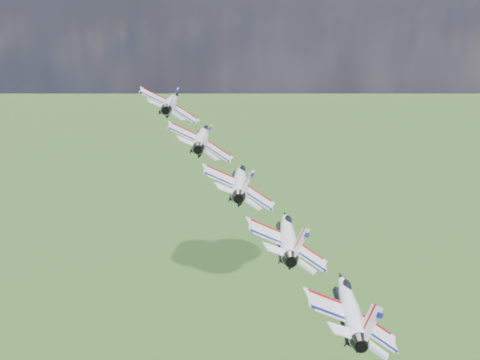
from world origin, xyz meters
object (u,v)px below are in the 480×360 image
at_px(jet_1, 202,137).
at_px(jet_4, 349,305).
at_px(jet_2, 240,180).
at_px(jet_0, 172,102).
at_px(jet_3, 287,235).

xyz_separation_m(jet_1, jet_4, (26.39, -21.90, -9.12)).
height_order(jet_2, jet_4, jet_2).
relative_size(jet_0, jet_2, 1.00).
relative_size(jet_1, jet_3, 1.00).
bearing_deg(jet_0, jet_1, -61.25).
xyz_separation_m(jet_0, jet_4, (35.19, -29.20, -12.15)).
height_order(jet_0, jet_2, jet_0).
bearing_deg(jet_2, jet_4, -61.25).
bearing_deg(jet_1, jet_0, 118.75).
xyz_separation_m(jet_0, jet_1, (8.80, -7.30, -3.04)).
distance_m(jet_1, jet_3, 23.66).
relative_size(jet_0, jet_4, 1.00).
distance_m(jet_1, jet_2, 11.83).
distance_m(jet_0, jet_1, 11.83).
relative_size(jet_1, jet_4, 1.00).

